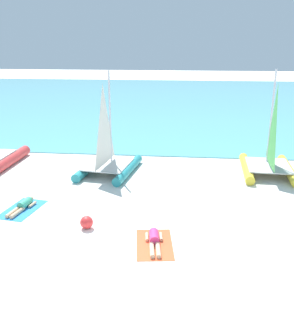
{
  "coord_description": "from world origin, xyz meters",
  "views": [
    {
      "loc": [
        1.45,
        -9.59,
        5.97
      ],
      "look_at": [
        0.0,
        4.51,
        1.2
      ],
      "focal_mm": 40.95,
      "sensor_mm": 36.0,
      "label": 1
    }
  ],
  "objects_px": {
    "sunbather_center_right": "(154,240)",
    "beach_ball": "(87,222)",
    "towel_center_left": "(22,209)",
    "sailboat_teal": "(108,159)",
    "sunbather_center_left": "(23,205)",
    "towel_center_right": "(154,244)",
    "sailboat_yellow": "(269,159)"
  },
  "relations": [
    {
      "from": "sailboat_teal",
      "to": "towel_center_right",
      "type": "height_order",
      "value": "sailboat_teal"
    },
    {
      "from": "sunbather_center_right",
      "to": "beach_ball",
      "type": "height_order",
      "value": "beach_ball"
    },
    {
      "from": "sailboat_teal",
      "to": "sunbather_center_right",
      "type": "relative_size",
      "value": 2.98
    },
    {
      "from": "sailboat_teal",
      "to": "towel_center_left",
      "type": "height_order",
      "value": "sailboat_teal"
    },
    {
      "from": "sunbather_center_left",
      "to": "towel_center_right",
      "type": "bearing_deg",
      "value": -13.55
    },
    {
      "from": "towel_center_right",
      "to": "beach_ball",
      "type": "xyz_separation_m",
      "value": [
        -2.33,
        0.83,
        0.21
      ]
    },
    {
      "from": "sunbather_center_left",
      "to": "towel_center_left",
      "type": "bearing_deg",
      "value": -90.0
    },
    {
      "from": "sailboat_yellow",
      "to": "sunbather_center_right",
      "type": "relative_size",
      "value": 3.02
    },
    {
      "from": "sunbather_center_left",
      "to": "sailboat_teal",
      "type": "bearing_deg",
      "value": 70.18
    },
    {
      "from": "towel_center_left",
      "to": "beach_ball",
      "type": "bearing_deg",
      "value": -23.72
    },
    {
      "from": "sunbather_center_right",
      "to": "beach_ball",
      "type": "relative_size",
      "value": 3.61
    },
    {
      "from": "sailboat_yellow",
      "to": "beach_ball",
      "type": "relative_size",
      "value": 10.91
    },
    {
      "from": "sailboat_teal",
      "to": "sunbather_center_left",
      "type": "bearing_deg",
      "value": -110.85
    },
    {
      "from": "sailboat_yellow",
      "to": "sunbather_center_right",
      "type": "height_order",
      "value": "sailboat_yellow"
    },
    {
      "from": "sunbather_center_left",
      "to": "towel_center_right",
      "type": "xyz_separation_m",
      "value": [
        5.07,
        -2.11,
        -0.13
      ]
    },
    {
      "from": "sunbather_center_right",
      "to": "towel_center_left",
      "type": "bearing_deg",
      "value": 151.33
    },
    {
      "from": "sailboat_teal",
      "to": "beach_ball",
      "type": "distance_m",
      "value": 5.6
    },
    {
      "from": "towel_center_right",
      "to": "sunbather_center_right",
      "type": "bearing_deg",
      "value": 97.37
    },
    {
      "from": "towel_center_right",
      "to": "sunbather_center_right",
      "type": "xyz_separation_m",
      "value": [
        -0.01,
        0.07,
        0.13
      ]
    },
    {
      "from": "sailboat_teal",
      "to": "beach_ball",
      "type": "xyz_separation_m",
      "value": [
        0.38,
        -5.57,
        -0.48
      ]
    },
    {
      "from": "sunbather_center_left",
      "to": "towel_center_right",
      "type": "distance_m",
      "value": 5.49
    },
    {
      "from": "sailboat_teal",
      "to": "sunbather_center_right",
      "type": "xyz_separation_m",
      "value": [
        2.7,
        -6.33,
        -0.57
      ]
    },
    {
      "from": "sunbather_center_left",
      "to": "sunbather_center_right",
      "type": "relative_size",
      "value": 1.0
    },
    {
      "from": "towel_center_right",
      "to": "beach_ball",
      "type": "relative_size",
      "value": 4.38
    },
    {
      "from": "sunbather_center_left",
      "to": "sunbather_center_right",
      "type": "height_order",
      "value": "same"
    },
    {
      "from": "sunbather_center_left",
      "to": "beach_ball",
      "type": "relative_size",
      "value": 3.61
    },
    {
      "from": "sailboat_teal",
      "to": "sailboat_yellow",
      "type": "xyz_separation_m",
      "value": [
        7.41,
        0.61,
        0.01
      ]
    },
    {
      "from": "towel_center_left",
      "to": "towel_center_right",
      "type": "relative_size",
      "value": 1.0
    },
    {
      "from": "towel_center_right",
      "to": "sunbather_center_right",
      "type": "distance_m",
      "value": 0.14
    },
    {
      "from": "towel_center_left",
      "to": "beach_ball",
      "type": "xyz_separation_m",
      "value": [
        2.75,
        -1.21,
        0.21
      ]
    },
    {
      "from": "sunbather_center_right",
      "to": "sunbather_center_left",
      "type": "bearing_deg",
      "value": 150.64
    },
    {
      "from": "sailboat_teal",
      "to": "sunbather_center_left",
      "type": "relative_size",
      "value": 2.98
    }
  ]
}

